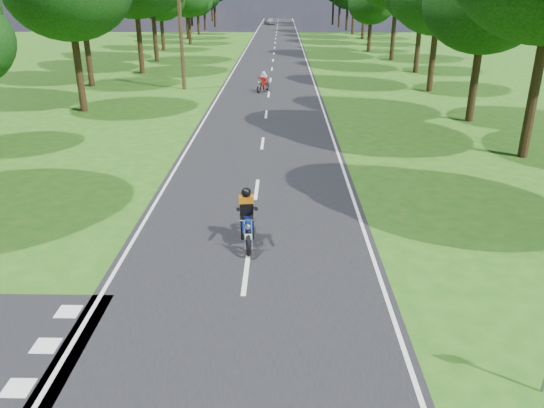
{
  "coord_description": "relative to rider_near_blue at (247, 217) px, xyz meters",
  "views": [
    {
      "loc": [
        0.85,
        -9.5,
        6.61
      ],
      "look_at": [
        0.61,
        4.0,
        1.1
      ],
      "focal_mm": 35.0,
      "sensor_mm": 36.0,
      "label": 1
    }
  ],
  "objects": [
    {
      "name": "telegraph_pole",
      "position": [
        -5.93,
        24.19,
        3.27
      ],
      "size": [
        1.2,
        0.26,
        8.0
      ],
      "color": "#382616",
      "rests_on": "ground"
    },
    {
      "name": "distant_car",
      "position": [
        -1.38,
        94.62,
        -0.13
      ],
      "size": [
        2.69,
        4.08,
        1.29
      ],
      "primitive_type": "imported",
      "rotation": [
        0.0,
        0.0,
        0.34
      ],
      "color": "#ABAEB2",
      "rests_on": "main_road"
    },
    {
      "name": "rider_far_red",
      "position": [
        -0.35,
        23.26,
        -0.11
      ],
      "size": [
        1.11,
        1.7,
        1.34
      ],
      "primitive_type": null,
      "rotation": [
        0.0,
        0.0,
        -0.39
      ],
      "color": "#9B1F0B",
      "rests_on": "main_road"
    },
    {
      "name": "road_markings",
      "position": [
        -0.06,
        44.32,
        -0.77
      ],
      "size": [
        7.4,
        140.0,
        0.01
      ],
      "color": "silver",
      "rests_on": "main_road"
    },
    {
      "name": "ground",
      "position": [
        0.07,
        -3.81,
        -0.8
      ],
      "size": [
        160.0,
        160.0,
        0.0
      ],
      "primitive_type": "plane",
      "color": "#1D5212",
      "rests_on": "ground"
    },
    {
      "name": "main_road",
      "position": [
        0.07,
        46.19,
        -0.79
      ],
      "size": [
        7.0,
        140.0,
        0.02
      ],
      "primitive_type": "cube",
      "color": "black",
      "rests_on": "ground"
    },
    {
      "name": "rider_near_blue",
      "position": [
        0.0,
        0.0,
        0.0
      ],
      "size": [
        0.81,
        1.92,
        1.55
      ],
      "primitive_type": null,
      "rotation": [
        0.0,
        0.0,
        0.1
      ],
      "color": "navy",
      "rests_on": "main_road"
    }
  ]
}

